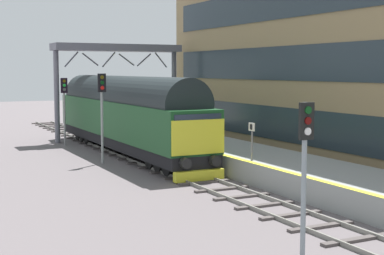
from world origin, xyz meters
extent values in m
plane|color=#60585A|center=(0.00, 0.00, 0.00)|extent=(140.00, 140.00, 0.00)
cube|color=slate|center=(-0.72, 0.00, 0.07)|extent=(0.07, 60.00, 0.15)
cube|color=slate|center=(0.72, 0.00, 0.07)|extent=(0.07, 60.00, 0.15)
cube|color=#4B4442|center=(0.00, -12.97, 0.04)|extent=(2.50, 0.26, 0.09)
cube|color=#4B4442|center=(0.00, -11.35, 0.04)|extent=(2.50, 0.26, 0.09)
cube|color=#4B4442|center=(0.00, -9.73, 0.04)|extent=(2.50, 0.26, 0.09)
cube|color=#4B4442|center=(0.00, -8.11, 0.04)|extent=(2.50, 0.26, 0.09)
cube|color=#4B4442|center=(0.00, -6.49, 0.04)|extent=(2.50, 0.26, 0.09)
cube|color=#4B4442|center=(0.00, -4.86, 0.04)|extent=(2.50, 0.26, 0.09)
cube|color=#4B4442|center=(0.00, -3.24, 0.04)|extent=(2.50, 0.26, 0.09)
cube|color=#4B4442|center=(0.00, -1.62, 0.04)|extent=(2.50, 0.26, 0.09)
cube|color=#4B4442|center=(0.00, 0.00, 0.04)|extent=(2.50, 0.26, 0.09)
cube|color=#4B4442|center=(0.00, 1.62, 0.04)|extent=(2.50, 0.26, 0.09)
cube|color=#4B4442|center=(0.00, 3.24, 0.04)|extent=(2.50, 0.26, 0.09)
cube|color=#4B4442|center=(0.00, 4.86, 0.04)|extent=(2.50, 0.26, 0.09)
cube|color=#4B4442|center=(0.00, 6.49, 0.04)|extent=(2.50, 0.26, 0.09)
cube|color=#4B4442|center=(0.00, 8.11, 0.04)|extent=(2.50, 0.26, 0.09)
cube|color=#4B4442|center=(0.00, 9.73, 0.04)|extent=(2.50, 0.26, 0.09)
cube|color=#4B4442|center=(0.00, 11.35, 0.04)|extent=(2.50, 0.26, 0.09)
cube|color=#4B4442|center=(0.00, 12.97, 0.04)|extent=(2.50, 0.26, 0.09)
cube|color=#4B4442|center=(0.00, 14.59, 0.04)|extent=(2.50, 0.26, 0.09)
cube|color=#4B4442|center=(0.00, 16.22, 0.04)|extent=(2.50, 0.26, 0.09)
cube|color=#4B4442|center=(0.00, 17.84, 0.04)|extent=(2.50, 0.26, 0.09)
cube|color=#4B4442|center=(0.00, 19.46, 0.04)|extent=(2.50, 0.26, 0.09)
cube|color=#4B4442|center=(0.00, 21.08, 0.04)|extent=(2.50, 0.26, 0.09)
cube|color=#4B4442|center=(0.00, 22.70, 0.04)|extent=(2.50, 0.26, 0.09)
cube|color=#4B4442|center=(0.00, 24.32, 0.04)|extent=(2.50, 0.26, 0.09)
cube|color=#4B4442|center=(0.00, 25.95, 0.04)|extent=(2.50, 0.26, 0.09)
cube|color=#4B4442|center=(0.00, 27.57, 0.04)|extent=(2.50, 0.26, 0.09)
cube|color=#4B4442|center=(0.00, 29.19, 0.04)|extent=(2.50, 0.26, 0.09)
cube|color=gray|center=(3.60, 0.00, 0.50)|extent=(4.00, 44.00, 1.00)
cube|color=yellow|center=(1.75, 0.00, 1.00)|extent=(0.30, 44.00, 0.01)
cube|color=#937C56|center=(9.74, -1.19, 6.99)|extent=(4.08, 34.83, 13.99)
cube|color=#28343B|center=(7.67, -1.19, 1.92)|extent=(0.06, 32.04, 1.96)
cube|color=#28343B|center=(7.67, -1.19, 5.42)|extent=(0.06, 32.04, 1.96)
cube|color=black|center=(0.00, 7.05, 0.82)|extent=(2.56, 19.39, 0.60)
cube|color=#164520|center=(0.00, 7.05, 2.17)|extent=(2.70, 19.39, 2.10)
cylinder|color=black|center=(0.00, 7.05, 3.40)|extent=(2.56, 17.84, 2.57)
cube|color=yellow|center=(0.00, -2.69, 2.02)|extent=(2.65, 0.08, 1.58)
cube|color=#232D3D|center=(0.00, -2.67, 2.75)|extent=(2.38, 0.04, 0.64)
cube|color=#232D3D|center=(1.37, 7.05, 2.47)|extent=(0.04, 13.57, 0.44)
cylinder|color=black|center=(-0.75, -2.90, 0.92)|extent=(0.48, 0.35, 0.48)
cylinder|color=black|center=(0.75, -2.90, 0.92)|extent=(0.48, 0.35, 0.48)
cube|color=yellow|center=(0.00, -2.75, 0.29)|extent=(2.43, 0.36, 0.47)
cylinder|color=black|center=(0.00, -0.84, 0.52)|extent=(1.64, 1.04, 1.04)
cylinder|color=black|center=(0.00, 0.26, 0.52)|extent=(1.64, 1.04, 1.04)
cylinder|color=black|center=(0.00, 1.36, 0.52)|extent=(1.64, 1.04, 1.04)
cylinder|color=black|center=(0.00, 12.73, 0.52)|extent=(1.64, 1.04, 1.04)
cylinder|color=black|center=(0.00, 13.83, 0.52)|extent=(1.64, 1.04, 1.04)
cylinder|color=black|center=(0.00, 14.93, 0.52)|extent=(1.64, 1.04, 1.04)
cylinder|color=gray|center=(-2.33, -13.44, 2.09)|extent=(0.14, 0.14, 4.19)
cube|color=black|center=(-2.33, -13.50, 3.69)|extent=(0.44, 0.10, 0.99)
cylinder|color=#0A3E13|center=(-2.33, -13.56, 3.99)|extent=(0.20, 0.06, 0.20)
cylinder|color=#500807|center=(-2.33, -13.56, 3.71)|extent=(0.20, 0.06, 0.20)
cylinder|color=white|center=(-2.33, -13.56, 3.43)|extent=(0.20, 0.06, 0.20)
cylinder|color=gray|center=(-2.33, 4.15, 2.42)|extent=(0.14, 0.14, 4.85)
cube|color=black|center=(-2.33, 4.09, 4.35)|extent=(0.44, 0.10, 0.99)
cylinder|color=#53470A|center=(-2.33, 4.03, 4.65)|extent=(0.20, 0.06, 0.20)
cylinder|color=#0A3E13|center=(-2.33, 4.03, 4.37)|extent=(0.20, 0.06, 0.20)
cylinder|color=red|center=(-2.33, 4.03, 4.09)|extent=(0.20, 0.06, 0.20)
cylinder|color=gray|center=(-2.33, 12.34, 2.26)|extent=(0.14, 0.14, 4.51)
cube|color=black|center=(-2.33, 12.28, 4.02)|extent=(0.44, 0.10, 0.99)
cylinder|color=#53470A|center=(-2.33, 12.22, 4.31)|extent=(0.20, 0.06, 0.20)
cylinder|color=green|center=(-2.33, 12.22, 4.03)|extent=(0.20, 0.06, 0.20)
cylinder|color=#50504E|center=(-2.33, 12.22, 3.75)|extent=(0.20, 0.06, 0.20)
cylinder|color=slate|center=(1.98, -4.06, 1.86)|extent=(0.08, 0.08, 1.69)
cube|color=white|center=(1.95, -4.06, 2.52)|extent=(0.05, 0.44, 0.36)
cube|color=black|center=(1.93, -4.06, 2.52)|extent=(0.01, 0.20, 0.24)
cylinder|color=slate|center=(-2.40, 14.09, 3.19)|extent=(0.36, 0.36, 6.38)
cylinder|color=slate|center=(6.50, 14.09, 3.19)|extent=(0.36, 0.36, 6.38)
cube|color=slate|center=(2.05, 14.09, 6.63)|extent=(9.30, 2.00, 0.50)
cylinder|color=slate|center=(-1.33, 14.09, 5.78)|extent=(1.02, 0.10, 1.10)
cylinder|color=slate|center=(0.02, 14.09, 5.78)|extent=(1.18, 0.10, 0.92)
cylinder|color=slate|center=(1.38, 14.09, 5.78)|extent=(1.02, 0.10, 1.10)
cylinder|color=slate|center=(2.73, 14.09, 5.78)|extent=(1.20, 0.10, 0.89)
cylinder|color=slate|center=(4.07, 14.09, 5.78)|extent=(1.13, 0.10, 0.98)
cylinder|color=slate|center=(5.42, 14.09, 5.78)|extent=(0.99, 0.10, 1.13)
camera|label=1|loc=(-11.75, -25.69, 5.03)|focal=54.04mm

